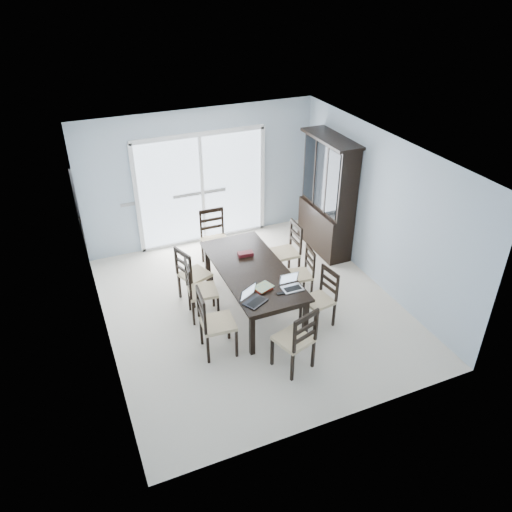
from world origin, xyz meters
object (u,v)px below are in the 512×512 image
at_px(chair_left_mid, 196,285).
at_px(chair_left_far, 189,270).
at_px(chair_right_far, 290,245).
at_px(laptop_dark, 255,299).
at_px(chair_right_near, 323,292).
at_px(chair_end_far, 214,232).
at_px(chair_end_near, 299,335).
at_px(game_box, 245,254).
at_px(chair_left_near, 210,316).
at_px(china_hutch, 328,197).
at_px(cell_phone, 281,293).
at_px(hot_tub, 166,202).
at_px(dining_table, 252,273).
at_px(laptop_silver, 292,286).
at_px(chair_right_mid, 304,268).

xyz_separation_m(chair_left_mid, chair_left_far, (0.03, 0.45, -0.00)).
bearing_deg(chair_right_far, laptop_dark, 140.36).
xyz_separation_m(chair_left_far, chair_right_near, (1.69, -1.32, -0.04)).
bearing_deg(chair_end_far, chair_end_near, 93.56).
height_order(chair_left_mid, game_box, chair_left_mid).
xyz_separation_m(chair_left_near, chair_right_near, (1.78, -0.00, -0.08)).
bearing_deg(china_hutch, game_box, -156.65).
distance_m(chair_right_near, cell_phone, 0.76).
relative_size(chair_right_far, hot_tub, 0.57).
relative_size(china_hutch, chair_end_near, 1.89).
bearing_deg(cell_phone, chair_left_mid, 143.13).
xyz_separation_m(chair_right_near, chair_end_far, (-0.95, 2.29, 0.08)).
height_order(china_hutch, hot_tub, china_hutch).
relative_size(cell_phone, game_box, 0.50).
height_order(dining_table, china_hutch, china_hutch).
xyz_separation_m(chair_left_near, chair_left_mid, (0.06, 0.86, -0.04)).
height_order(laptop_dark, laptop_silver, laptop_dark).
bearing_deg(chair_end_far, laptop_silver, 101.71).
relative_size(chair_right_mid, chair_end_far, 0.85).
bearing_deg(laptop_silver, chair_end_near, -109.68).
height_order(chair_right_far, game_box, chair_right_far).
distance_m(dining_table, chair_end_far, 1.55).
xyz_separation_m(chair_right_mid, chair_end_far, (-1.01, 1.56, 0.10)).
distance_m(chair_left_near, chair_end_far, 2.43).
height_order(chair_left_near, chair_left_far, chair_left_near).
bearing_deg(game_box, chair_left_near, -130.82).
bearing_deg(game_box, dining_table, -96.75).
height_order(chair_left_far, chair_end_near, chair_end_near).
height_order(chair_right_mid, chair_end_far, chair_end_far).
relative_size(chair_left_far, hot_tub, 0.55).
xyz_separation_m(chair_left_far, chair_end_near, (0.87, -2.11, 0.02)).
height_order(china_hutch, game_box, china_hutch).
height_order(dining_table, chair_left_near, chair_left_near).
relative_size(china_hutch, cell_phone, 17.95).
bearing_deg(china_hutch, dining_table, -148.29).
relative_size(chair_left_far, game_box, 4.62).
distance_m(chair_left_near, laptop_dark, 0.66).
distance_m(chair_left_mid, chair_end_far, 1.62).
relative_size(dining_table, china_hutch, 1.00).
relative_size(dining_table, chair_left_mid, 1.94).
xyz_separation_m(chair_left_mid, laptop_silver, (1.20, -0.86, 0.20)).
bearing_deg(chair_right_near, chair_left_near, 80.75).
distance_m(chair_left_near, chair_end_near, 1.25).
height_order(china_hutch, laptop_dark, china_hutch).
relative_size(chair_end_far, laptop_dark, 3.10).
bearing_deg(chair_end_near, dining_table, 73.46).
relative_size(chair_left_mid, laptop_dark, 2.92).
xyz_separation_m(chair_right_near, laptop_silver, (-0.53, 0.01, 0.24)).
height_order(china_hutch, chair_right_near, china_hutch).
xyz_separation_m(chair_right_far, game_box, (-0.92, -0.25, 0.17)).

